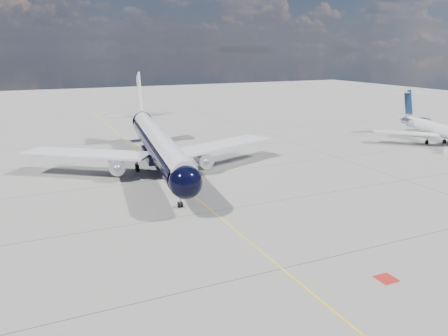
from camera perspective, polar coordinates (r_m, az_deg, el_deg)
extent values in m
plane|color=gray|center=(68.52, -8.12, -0.22)|extent=(320.00, 320.00, 0.00)
cube|color=yellow|center=(63.91, -6.82, -1.30)|extent=(0.16, 160.00, 0.01)
cube|color=maroon|center=(38.95, 20.43, -13.40)|extent=(1.60, 1.60, 0.01)
cylinder|color=black|center=(66.39, -8.59, 2.94)|extent=(8.80, 37.62, 3.75)
sphere|color=black|center=(47.56, -5.04, -1.84)|extent=(4.22, 4.22, 3.75)
cone|color=black|center=(88.91, -10.85, 6.32)|extent=(4.65, 7.34, 3.75)
cylinder|color=white|center=(66.20, -8.62, 3.74)|extent=(8.25, 39.46, 2.92)
cube|color=black|center=(47.22, -5.00, -1.28)|extent=(2.50, 1.49, 0.54)
cube|color=white|center=(67.39, -17.48, 1.82)|extent=(18.23, 15.07, 0.32)
cube|color=white|center=(70.16, -0.35, 3.03)|extent=(19.46, 11.16, 0.32)
cube|color=black|center=(66.69, -8.55, 1.78)|extent=(5.44, 10.33, 0.99)
cylinder|color=#BABAC2|center=(64.35, -13.90, 0.43)|extent=(2.80, 4.79, 2.21)
cylinder|color=#BABAC2|center=(66.15, -2.77, 1.26)|extent=(2.80, 4.79, 2.21)
sphere|color=gray|center=(62.35, -13.79, -0.04)|extent=(1.22, 1.22, 1.08)
sphere|color=gray|center=(64.21, -2.32, 0.83)|extent=(1.22, 1.22, 1.08)
cube|color=white|center=(64.36, -13.96, 1.10)|extent=(0.64, 3.15, 1.08)
cube|color=white|center=(66.17, -2.82, 1.92)|extent=(0.64, 3.15, 1.08)
cube|color=white|center=(87.81, -10.98, 9.51)|extent=(1.16, 6.24, 8.40)
cube|color=white|center=(88.80, -10.88, 6.82)|extent=(13.12, 4.87, 0.22)
cylinder|color=gray|center=(51.67, -5.76, -3.85)|extent=(0.20, 0.20, 2.07)
cylinder|color=black|center=(51.93, -5.95, -4.80)|extent=(0.27, 0.71, 0.69)
cylinder|color=black|center=(52.00, -5.52, -4.76)|extent=(0.27, 0.71, 0.69)
cylinder|color=gray|center=(68.10, -11.31, 0.70)|extent=(0.29, 0.29, 1.87)
cylinder|color=gray|center=(68.94, -6.09, 1.09)|extent=(0.29, 0.29, 1.87)
cylinder|color=black|center=(67.77, -11.23, -0.06)|extent=(0.59, 1.13, 1.08)
cylinder|color=black|center=(68.82, -11.32, 0.17)|extent=(0.59, 1.13, 1.08)
cylinder|color=black|center=(68.62, -5.99, 0.34)|extent=(0.59, 1.13, 1.08)
cylinder|color=black|center=(69.65, -6.16, 0.56)|extent=(0.59, 1.13, 1.08)
cylinder|color=white|center=(95.13, 26.39, 4.46)|extent=(8.41, 20.56, 2.54)
cone|color=white|center=(106.46, 22.36, 6.10)|extent=(3.79, 5.24, 2.54)
cube|color=white|center=(92.48, 22.64, 4.26)|extent=(10.48, 10.42, 0.21)
cylinder|color=#BABAC2|center=(101.05, 22.83, 5.62)|extent=(2.22, 3.29, 1.41)
cylinder|color=#BABAC2|center=(103.12, 24.73, 5.58)|extent=(2.22, 3.29, 1.41)
cube|color=white|center=(101.29, 23.06, 5.61)|extent=(1.34, 1.71, 0.17)
cube|color=white|center=(102.87, 24.51, 5.59)|extent=(1.34, 1.71, 0.17)
cube|color=#0A2348|center=(104.82, 22.93, 7.87)|extent=(1.36, 3.85, 5.77)
cube|color=white|center=(105.09, 22.91, 9.13)|extent=(7.75, 3.97, 0.15)
cylinder|color=gray|center=(95.20, 25.00, 3.39)|extent=(0.23, 0.23, 1.60)
cylinder|color=gray|center=(97.29, 26.87, 3.40)|extent=(0.23, 0.23, 1.60)
cylinder|color=black|center=(95.29, 24.97, 3.10)|extent=(0.52, 0.84, 0.79)
cylinder|color=black|center=(97.38, 26.83, 3.11)|extent=(0.52, 0.84, 0.79)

